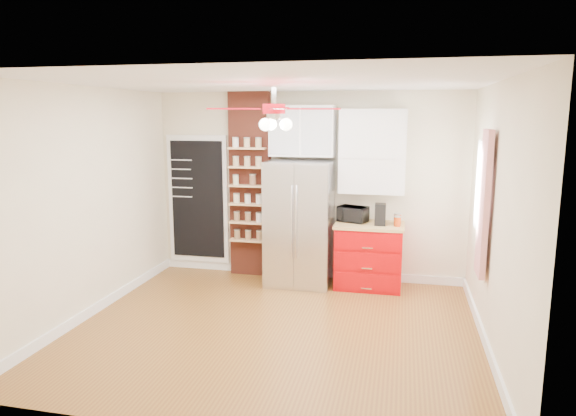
% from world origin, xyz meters
% --- Properties ---
extents(floor, '(4.50, 4.50, 0.00)m').
position_xyz_m(floor, '(0.00, 0.00, 0.00)').
color(floor, brown).
rests_on(floor, ground).
extents(ceiling, '(4.50, 4.50, 0.00)m').
position_xyz_m(ceiling, '(0.00, 0.00, 2.70)').
color(ceiling, white).
rests_on(ceiling, wall_back).
extents(wall_back, '(4.50, 0.02, 2.70)m').
position_xyz_m(wall_back, '(0.00, 2.00, 1.35)').
color(wall_back, beige).
rests_on(wall_back, floor).
extents(wall_front, '(4.50, 0.02, 2.70)m').
position_xyz_m(wall_front, '(0.00, -2.00, 1.35)').
color(wall_front, beige).
rests_on(wall_front, floor).
extents(wall_left, '(0.02, 4.00, 2.70)m').
position_xyz_m(wall_left, '(-2.25, 0.00, 1.35)').
color(wall_left, beige).
rests_on(wall_left, floor).
extents(wall_right, '(0.02, 4.00, 2.70)m').
position_xyz_m(wall_right, '(2.25, 0.00, 1.35)').
color(wall_right, beige).
rests_on(wall_right, floor).
extents(chalkboard, '(0.95, 0.05, 1.95)m').
position_xyz_m(chalkboard, '(-1.70, 1.96, 1.10)').
color(chalkboard, white).
rests_on(chalkboard, wall_back).
extents(brick_pillar, '(0.60, 0.16, 2.70)m').
position_xyz_m(brick_pillar, '(-0.85, 1.92, 1.35)').
color(brick_pillar, maroon).
rests_on(brick_pillar, floor).
extents(fridge, '(0.90, 0.70, 1.75)m').
position_xyz_m(fridge, '(-0.05, 1.63, 0.88)').
color(fridge, silver).
rests_on(fridge, floor).
extents(upper_glass_cabinet, '(0.90, 0.35, 0.70)m').
position_xyz_m(upper_glass_cabinet, '(-0.05, 1.82, 2.15)').
color(upper_glass_cabinet, white).
rests_on(upper_glass_cabinet, wall_back).
extents(red_cabinet, '(0.94, 0.64, 0.90)m').
position_xyz_m(red_cabinet, '(0.92, 1.68, 0.45)').
color(red_cabinet, '#B90307').
rests_on(red_cabinet, floor).
extents(upper_shelf_unit, '(0.90, 0.30, 1.15)m').
position_xyz_m(upper_shelf_unit, '(0.92, 1.85, 1.88)').
color(upper_shelf_unit, white).
rests_on(upper_shelf_unit, wall_back).
extents(window, '(0.04, 0.75, 1.05)m').
position_xyz_m(window, '(2.23, 0.90, 1.55)').
color(window, white).
rests_on(window, wall_right).
extents(curtain, '(0.06, 0.40, 1.55)m').
position_xyz_m(curtain, '(2.18, 0.35, 1.45)').
color(curtain, red).
rests_on(curtain, wall_right).
extents(ceiling_fan, '(1.40, 1.40, 0.44)m').
position_xyz_m(ceiling_fan, '(0.00, 0.00, 2.42)').
color(ceiling_fan, silver).
rests_on(ceiling_fan, ceiling).
extents(toaster_oven, '(0.46, 0.38, 0.22)m').
position_xyz_m(toaster_oven, '(0.68, 1.77, 1.01)').
color(toaster_oven, black).
rests_on(toaster_oven, red_cabinet).
extents(coffee_maker, '(0.15, 0.19, 0.29)m').
position_xyz_m(coffee_maker, '(1.06, 1.64, 1.05)').
color(coffee_maker, black).
rests_on(coffee_maker, red_cabinet).
extents(canister_left, '(0.10, 0.10, 0.13)m').
position_xyz_m(canister_left, '(1.29, 1.60, 0.96)').
color(canister_left, '#B5340A').
rests_on(canister_left, red_cabinet).
extents(canister_right, '(0.11, 0.11, 0.14)m').
position_xyz_m(canister_right, '(1.29, 1.72, 0.97)').
color(canister_right, '#AC2A09').
rests_on(canister_right, red_cabinet).
extents(pantry_jar_oats, '(0.10, 0.10, 0.14)m').
position_xyz_m(pantry_jar_oats, '(-1.02, 1.75, 1.44)').
color(pantry_jar_oats, beige).
rests_on(pantry_jar_oats, brick_pillar).
extents(pantry_jar_beans, '(0.11, 0.11, 0.14)m').
position_xyz_m(pantry_jar_beans, '(-0.77, 1.80, 1.44)').
color(pantry_jar_beans, brown).
rests_on(pantry_jar_beans, brick_pillar).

